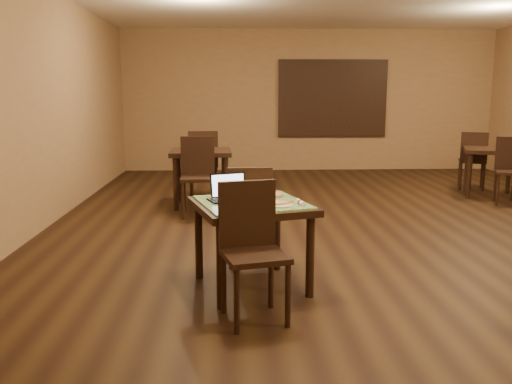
{
  "coord_description": "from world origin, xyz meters",
  "views": [
    {
      "loc": [
        -1.64,
        -6.79,
        1.68
      ],
      "look_at": [
        -1.45,
        -2.3,
        0.85
      ],
      "focal_mm": 38.0,
      "sensor_mm": 36.0,
      "label": 1
    }
  ],
  "objects_px": {
    "chair_main_far": "(250,210)",
    "laptop": "(228,193)",
    "chair_main_near": "(251,242)",
    "other_table_b": "(201,159)",
    "pizza_pan": "(264,196)",
    "other_table_a": "(491,157)",
    "tiled_table": "(252,213)",
    "other_table_b_chair_far": "(203,160)",
    "other_table_a_chair_near": "(511,166)",
    "other_table_a_chair_far": "(473,157)",
    "other_table_b_chair_near": "(198,171)"
  },
  "relations": [
    {
      "from": "pizza_pan",
      "to": "other_table_a_chair_far",
      "type": "distance_m",
      "value": 5.92
    },
    {
      "from": "other_table_a",
      "to": "other_table_a_chair_near",
      "type": "bearing_deg",
      "value": -67.19
    },
    {
      "from": "pizza_pan",
      "to": "other_table_a_chair_far",
      "type": "bearing_deg",
      "value": 48.83
    },
    {
      "from": "chair_main_near",
      "to": "pizza_pan",
      "type": "relative_size",
      "value": 2.96
    },
    {
      "from": "other_table_b_chair_near",
      "to": "other_table_b_chair_far",
      "type": "distance_m",
      "value": 1.26
    },
    {
      "from": "chair_main_far",
      "to": "other_table_b_chair_far",
      "type": "distance_m",
      "value": 3.61
    },
    {
      "from": "other_table_a",
      "to": "other_table_a_chair_far",
      "type": "relative_size",
      "value": 1.06
    },
    {
      "from": "laptop",
      "to": "other_table_a_chair_near",
      "type": "xyz_separation_m",
      "value": [
        4.27,
        3.4,
        -0.25
      ]
    },
    {
      "from": "laptop",
      "to": "chair_main_far",
      "type": "bearing_deg",
      "value": 48.11
    },
    {
      "from": "tiled_table",
      "to": "other_table_b_chair_far",
      "type": "relative_size",
      "value": 1.06
    },
    {
      "from": "chair_main_near",
      "to": "other_table_b_chair_far",
      "type": "xyz_separation_m",
      "value": [
        -0.61,
        4.78,
        0.03
      ]
    },
    {
      "from": "chair_main_near",
      "to": "other_table_a",
      "type": "bearing_deg",
      "value": 34.53
    },
    {
      "from": "chair_main_near",
      "to": "chair_main_far",
      "type": "height_order",
      "value": "chair_main_near"
    },
    {
      "from": "chair_main_near",
      "to": "pizza_pan",
      "type": "xyz_separation_m",
      "value": [
        0.14,
        0.85,
        0.19
      ]
    },
    {
      "from": "other_table_a_chair_near",
      "to": "other_table_b",
      "type": "bearing_deg",
      "value": -160.42
    },
    {
      "from": "tiled_table",
      "to": "chair_main_near",
      "type": "relative_size",
      "value": 1.11
    },
    {
      "from": "pizza_pan",
      "to": "other_table_b",
      "type": "xyz_separation_m",
      "value": [
        -0.76,
        3.29,
        -0.07
      ]
    },
    {
      "from": "chair_main_far",
      "to": "other_table_a",
      "type": "height_order",
      "value": "chair_main_far"
    },
    {
      "from": "chair_main_far",
      "to": "pizza_pan",
      "type": "relative_size",
      "value": 2.84
    },
    {
      "from": "tiled_table",
      "to": "chair_main_far",
      "type": "xyz_separation_m",
      "value": [
        0.0,
        0.61,
        -0.1
      ]
    },
    {
      "from": "chair_main_near",
      "to": "other_table_a_chair_far",
      "type": "bearing_deg",
      "value": 38.05
    },
    {
      "from": "tiled_table",
      "to": "other_table_a_chair_far",
      "type": "xyz_separation_m",
      "value": [
        4.01,
        4.69,
        -0.09
      ]
    },
    {
      "from": "chair_main_far",
      "to": "laptop",
      "type": "distance_m",
      "value": 0.61
    },
    {
      "from": "other_table_a",
      "to": "other_table_b",
      "type": "distance_m",
      "value": 4.72
    },
    {
      "from": "pizza_pan",
      "to": "other_table_a",
      "type": "relative_size",
      "value": 0.33
    },
    {
      "from": "other_table_a_chair_far",
      "to": "other_table_b",
      "type": "relative_size",
      "value": 1.08
    },
    {
      "from": "other_table_b",
      "to": "chair_main_near",
      "type": "bearing_deg",
      "value": -84.15
    },
    {
      "from": "chair_main_near",
      "to": "other_table_a_chair_near",
      "type": "height_order",
      "value": "chair_main_near"
    },
    {
      "from": "chair_main_near",
      "to": "other_table_b_chair_far",
      "type": "bearing_deg",
      "value": 82.65
    },
    {
      "from": "tiled_table",
      "to": "laptop",
      "type": "xyz_separation_m",
      "value": [
        -0.2,
        0.1,
        0.16
      ]
    },
    {
      "from": "tiled_table",
      "to": "other_table_a_chair_far",
      "type": "distance_m",
      "value": 6.17
    },
    {
      "from": "chair_main_far",
      "to": "other_table_a_chair_near",
      "type": "height_order",
      "value": "other_table_a_chair_near"
    },
    {
      "from": "other_table_a_chair_far",
      "to": "other_table_b_chair_far",
      "type": "relative_size",
      "value": 0.93
    },
    {
      "from": "tiled_table",
      "to": "chair_main_near",
      "type": "bearing_deg",
      "value": -108.69
    },
    {
      "from": "laptop",
      "to": "other_table_a_chair_far",
      "type": "height_order",
      "value": "other_table_a_chair_far"
    },
    {
      "from": "pizza_pan",
      "to": "other_table_b_chair_near",
      "type": "height_order",
      "value": "other_table_b_chair_near"
    },
    {
      "from": "chair_main_far",
      "to": "laptop",
      "type": "height_order",
      "value": "same"
    },
    {
      "from": "laptop",
      "to": "other_table_a_chair_far",
      "type": "distance_m",
      "value": 6.24
    },
    {
      "from": "chair_main_near",
      "to": "other_table_b",
      "type": "distance_m",
      "value": 4.19
    },
    {
      "from": "other_table_a_chair_far",
      "to": "other_table_b_chair_near",
      "type": "relative_size",
      "value": 0.93
    },
    {
      "from": "other_table_a",
      "to": "other_table_b_chair_near",
      "type": "distance_m",
      "value": 4.84
    },
    {
      "from": "chair_main_far",
      "to": "other_table_b_chair_far",
      "type": "height_order",
      "value": "other_table_b_chair_far"
    },
    {
      "from": "chair_main_near",
      "to": "other_table_a_chair_near",
      "type": "bearing_deg",
      "value": 30.48
    },
    {
      "from": "other_table_a_chair_far",
      "to": "other_table_b",
      "type": "height_order",
      "value": "other_table_a_chair_far"
    },
    {
      "from": "chair_main_near",
      "to": "tiled_table",
      "type": "bearing_deg",
      "value": 73.19
    },
    {
      "from": "chair_main_near",
      "to": "other_table_a_chair_far",
      "type": "height_order",
      "value": "chair_main_near"
    },
    {
      "from": "laptop",
      "to": "pizza_pan",
      "type": "distance_m",
      "value": 0.35
    },
    {
      "from": "pizza_pan",
      "to": "other_table_b",
      "type": "relative_size",
      "value": 0.37
    },
    {
      "from": "other_table_a_chair_near",
      "to": "other_table_b_chair_near",
      "type": "bearing_deg",
      "value": -152.82
    },
    {
      "from": "other_table_b_chair_near",
      "to": "laptop",
      "type": "bearing_deg",
      "value": -83.59
    }
  ]
}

